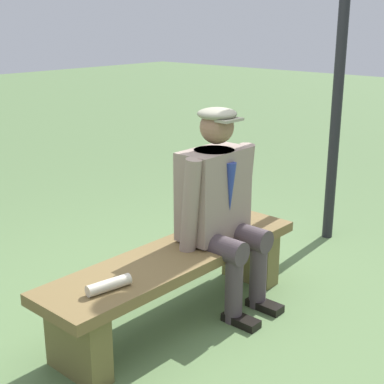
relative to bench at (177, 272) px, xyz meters
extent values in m
plane|color=#597747|center=(0.00, 0.00, -0.32)|extent=(30.00, 30.00, 0.00)
cube|color=brown|center=(0.00, 0.00, 0.10)|extent=(1.84, 0.47, 0.06)
cube|color=brown|center=(-0.75, 0.00, -0.13)|extent=(0.14, 0.40, 0.38)
cube|color=brown|center=(0.75, 0.00, -0.13)|extent=(0.14, 0.40, 0.38)
cube|color=gray|center=(-0.34, 0.00, 0.42)|extent=(0.46, 0.26, 0.56)
cylinder|color=#1E2338|center=(-0.34, 0.00, 0.67)|extent=(0.25, 0.25, 0.06)
cone|color=navy|center=(-0.34, 0.13, 0.49)|extent=(0.07, 0.07, 0.31)
sphere|color=#8C664C|center=(-0.34, 0.02, 0.85)|extent=(0.21, 0.21, 0.21)
ellipsoid|color=gray|center=(-0.34, 0.02, 0.93)|extent=(0.24, 0.24, 0.07)
cube|color=gray|center=(-0.34, 0.11, 0.90)|extent=(0.17, 0.09, 0.02)
cylinder|color=#453A3E|center=(-0.46, 0.14, 0.14)|extent=(0.15, 0.39, 0.15)
cylinder|color=#453A3E|center=(-0.46, 0.27, -0.09)|extent=(0.11, 0.11, 0.46)
cube|color=black|center=(-0.46, 0.33, -0.29)|extent=(0.10, 0.24, 0.05)
cylinder|color=gray|center=(-0.60, 0.04, 0.41)|extent=(0.11, 0.15, 0.59)
cylinder|color=#453A3E|center=(-0.21, 0.14, 0.14)|extent=(0.15, 0.39, 0.15)
cylinder|color=#453A3E|center=(-0.21, 0.27, -0.09)|extent=(0.11, 0.11, 0.46)
cube|color=black|center=(-0.21, 0.33, -0.29)|extent=(0.10, 0.24, 0.05)
cylinder|color=gray|center=(-0.08, 0.04, 0.41)|extent=(0.11, 0.16, 0.59)
cylinder|color=beige|center=(0.59, 0.07, 0.16)|extent=(0.25, 0.10, 0.06)
cylinder|color=black|center=(-1.86, 0.01, 1.17)|extent=(0.09, 0.09, 2.98)
camera|label=1|loc=(2.27, 2.16, 1.48)|focal=52.91mm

